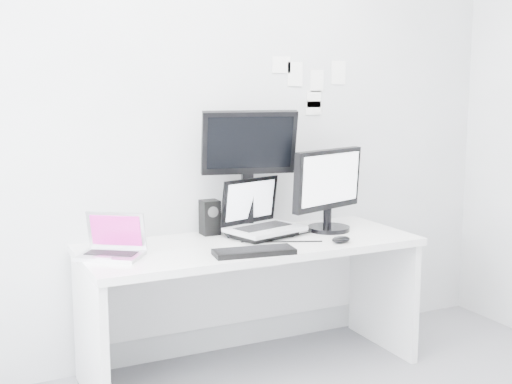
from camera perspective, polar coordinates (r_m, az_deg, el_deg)
back_wall at (r=3.84m, az=-2.68°, el=5.94°), size 3.60×0.00×3.60m
desk at (r=3.71m, az=-0.42°, el=-9.71°), size 1.80×0.70×0.73m
macbook at (r=3.33m, az=-12.28°, el=-3.59°), size 0.37×0.36×0.22m
speaker at (r=3.77m, az=-3.93°, el=-2.15°), size 0.10×0.10×0.19m
dell_laptop at (r=3.69m, az=0.78°, el=-1.33°), size 0.46×0.40×0.33m
rear_monitor at (r=3.74m, az=-0.65°, el=1.81°), size 0.55×0.30×0.71m
samsung_monitor at (r=3.85m, az=6.22°, el=0.27°), size 0.58×0.40×0.49m
keyboard at (r=3.34m, az=-0.17°, el=-5.07°), size 0.42×0.20×0.03m
mouse at (r=3.60m, az=7.20°, el=-4.01°), size 0.12×0.08×0.04m
wall_note_0 at (r=4.02m, az=3.32°, el=9.93°), size 0.10×0.00×0.14m
wall_note_1 at (r=4.10m, az=5.17°, el=9.34°), size 0.09×0.00×0.13m
wall_note_2 at (r=4.18m, az=6.98°, el=9.99°), size 0.10×0.00×0.14m
wall_note_3 at (r=4.09m, az=4.90°, el=7.10°), size 0.11×0.00×0.08m
wall_note_4 at (r=4.09m, az=4.91°, el=7.84°), size 0.10×0.00×0.10m
wall_note_5 at (r=3.98m, az=2.16°, el=10.71°), size 0.12×0.00×0.09m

